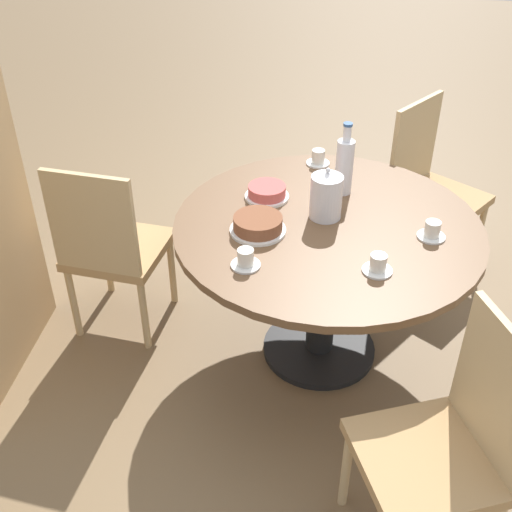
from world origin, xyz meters
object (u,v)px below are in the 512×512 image
water_bottle (344,165)px  cake_second (267,192)px  chair_b (111,246)px  cake_main (258,225)px  cup_a (318,158)px  cup_c (246,259)px  chair_a (430,186)px  chair_c (447,444)px  coffee_pot (326,195)px  cup_b (432,231)px  cup_d (378,265)px

water_bottle → cake_second: (-0.09, 0.33, -0.11)m
chair_b → cake_main: 0.76m
cake_main → cup_a: size_ratio=2.02×
cup_a → cup_c: bearing=164.3°
chair_a → cup_a: 0.71m
chair_c → coffee_pot: bearing=-176.6°
coffee_pot → cup_c: size_ratio=2.00×
chair_c → cup_a: chair_c is taller
chair_c → water_bottle: size_ratio=2.77×
chair_b → cake_second: bearing=-162.6°
chair_b → coffee_pot: coffee_pot is taller
coffee_pot → cake_second: (0.13, 0.26, -0.07)m
cup_b → water_bottle: bearing=46.9°
chair_b → cup_d: chair_b is taller
chair_b → cake_main: (-0.16, -0.69, 0.27)m
chair_b → cup_a: bearing=-144.8°
coffee_pot → cake_main: coffee_pot is taller
coffee_pot → cup_b: (-0.11, -0.43, -0.07)m
cake_main → cup_d: (-0.22, -0.47, -0.00)m
cup_d → cake_main: bearing=64.5°
cake_second → cup_c: bearing=176.6°
cake_second → cup_b: size_ratio=1.72×
cake_main → cake_second: (0.28, -0.01, -0.00)m
chair_b → chair_c: (-0.97, -1.38, 0.00)m
chair_a → cup_c: size_ratio=8.03×
chair_a → chair_c: (-1.70, 0.14, 0.00)m
cup_d → chair_c: bearing=-159.3°
cake_main → cup_a: 0.67m
cake_main → chair_c: bearing=-139.4°
cake_main → cup_b: 0.69m
cup_a → cup_d: (-0.85, -0.24, 0.00)m
chair_a → chair_c: 1.71m
coffee_pot → cup_c: bearing=143.4°
cup_c → water_bottle: bearing=-30.8°
water_bottle → cup_a: 0.31m
chair_c → cake_second: 1.30m
water_bottle → cup_b: (-0.33, -0.35, -0.10)m
chair_a → cup_b: (-0.87, 0.13, 0.26)m
chair_c → cake_main: bearing=-159.9°
cup_a → chair_b: bearing=116.8°
chair_a → cup_c: chair_a is taller
water_bottle → cup_d: 0.61m
chair_b → cup_c: size_ratio=8.03×
cake_main → cup_c: bearing=175.2°
cup_a → cup_b: (-0.60, -0.47, 0.00)m
cup_c → cup_d: bearing=-87.8°
cup_d → cake_second: bearing=42.5°
chair_a → coffee_pot: 1.00m
water_bottle → cup_c: (-0.60, 0.36, -0.10)m
cup_b → chair_b: bearing=84.5°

